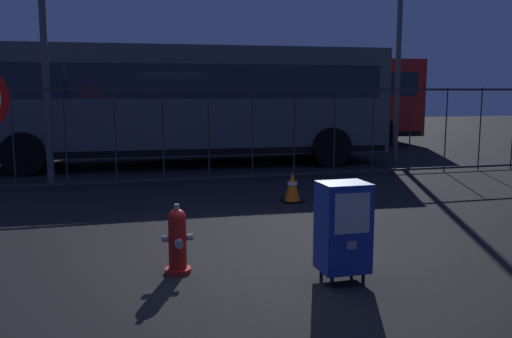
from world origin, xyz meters
TOP-DOWN VIEW (x-y plane):
  - ground_plane at (0.00, 0.00)m, footprint 60.00×60.00m
  - fire_hydrant at (-0.90, -0.04)m, footprint 0.33×0.32m
  - newspaper_box_primary at (0.67, -0.75)m, footprint 0.48×0.42m
  - traffic_cone at (1.50, 3.18)m, footprint 0.36×0.36m
  - fence_barrier at (0.00, 5.58)m, footprint 18.03×0.04m
  - bus_near at (0.31, 8.58)m, footprint 10.63×3.26m
  - bus_far at (4.02, 12.93)m, footprint 10.71×3.70m

SIDE VIEW (x-z plane):
  - ground_plane at x=0.00m, z-range 0.00..0.00m
  - traffic_cone at x=1.50m, z-range -0.01..0.52m
  - fire_hydrant at x=-0.90m, z-range -0.02..0.72m
  - newspaper_box_primary at x=0.67m, z-range 0.06..1.08m
  - fence_barrier at x=0.00m, z-range 0.02..2.02m
  - bus_near at x=0.31m, z-range 0.21..3.21m
  - bus_far at x=4.02m, z-range 0.21..3.21m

